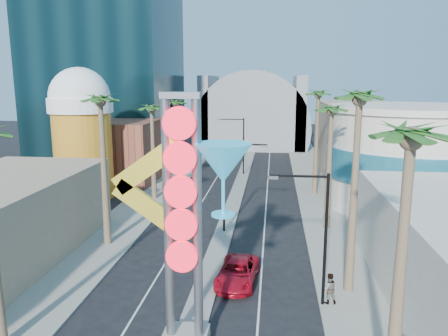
# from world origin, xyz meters

# --- Properties ---
(sidewalk_west) EXTENTS (5.00, 100.00, 0.15)m
(sidewalk_west) POSITION_xyz_m (-9.50, 35.00, 0.07)
(sidewalk_west) COLOR gray
(sidewalk_west) RESTS_ON ground
(sidewalk_east) EXTENTS (5.00, 100.00, 0.15)m
(sidewalk_east) POSITION_xyz_m (9.50, 35.00, 0.07)
(sidewalk_east) COLOR gray
(sidewalk_east) RESTS_ON ground
(median) EXTENTS (1.60, 84.00, 0.15)m
(median) POSITION_xyz_m (0.00, 38.00, 0.07)
(median) COLOR gray
(median) RESTS_ON ground
(hotel_tower) EXTENTS (20.00, 20.00, 50.00)m
(hotel_tower) POSITION_xyz_m (-22.00, 52.00, 25.00)
(hotel_tower) COLOR black
(hotel_tower) RESTS_ON ground
(brick_filler_west) EXTENTS (10.00, 10.00, 8.00)m
(brick_filler_west) POSITION_xyz_m (-16.00, 38.00, 4.00)
(brick_filler_west) COLOR brown
(brick_filler_west) RESTS_ON ground
(filler_east) EXTENTS (10.00, 20.00, 10.00)m
(filler_east) POSITION_xyz_m (16.00, 48.00, 5.00)
(filler_east) COLOR #9D7F65
(filler_east) RESTS_ON ground
(beer_mug) EXTENTS (7.00, 7.00, 14.50)m
(beer_mug) POSITION_xyz_m (-17.00, 30.00, 7.84)
(beer_mug) COLOR #AE6317
(beer_mug) RESTS_ON ground
(turquoise_building) EXTENTS (16.60, 16.60, 10.60)m
(turquoise_building) POSITION_xyz_m (18.00, 30.00, 5.25)
(turquoise_building) COLOR beige
(turquoise_building) RESTS_ON ground
(canopy) EXTENTS (22.00, 16.00, 22.00)m
(canopy) POSITION_xyz_m (0.00, 72.00, 4.31)
(canopy) COLOR slate
(canopy) RESTS_ON ground
(neon_sign) EXTENTS (6.53, 2.60, 12.55)m
(neon_sign) POSITION_xyz_m (0.82, 2.96, 7.31)
(neon_sign) COLOR gray
(neon_sign) RESTS_ON ground
(streetlight_0) EXTENTS (3.79, 0.25, 8.00)m
(streetlight_0) POSITION_xyz_m (0.55, 20.00, 4.88)
(streetlight_0) COLOR black
(streetlight_0) RESTS_ON ground
(streetlight_1) EXTENTS (3.79, 0.25, 8.00)m
(streetlight_1) POSITION_xyz_m (-0.55, 44.00, 4.88)
(streetlight_1) COLOR black
(streetlight_1) RESTS_ON ground
(streetlight_2) EXTENTS (3.45, 0.25, 8.00)m
(streetlight_2) POSITION_xyz_m (6.72, 8.00, 4.83)
(streetlight_2) COLOR black
(streetlight_2) RESTS_ON ground
(palm_1) EXTENTS (2.40, 2.40, 12.70)m
(palm_1) POSITION_xyz_m (-9.00, 16.00, 10.82)
(palm_1) COLOR brown
(palm_1) RESTS_ON ground
(palm_2) EXTENTS (2.40, 2.40, 11.20)m
(palm_2) POSITION_xyz_m (-9.00, 30.00, 9.48)
(palm_2) COLOR brown
(palm_2) RESTS_ON ground
(palm_3) EXTENTS (2.40, 2.40, 11.20)m
(palm_3) POSITION_xyz_m (-9.00, 42.00, 9.48)
(palm_3) COLOR brown
(palm_3) RESTS_ON ground
(palm_4) EXTENTS (2.40, 2.40, 12.20)m
(palm_4) POSITION_xyz_m (9.00, 0.00, 10.38)
(palm_4) COLOR brown
(palm_4) RESTS_ON ground
(palm_5) EXTENTS (2.40, 2.40, 13.20)m
(palm_5) POSITION_xyz_m (9.00, 10.00, 11.27)
(palm_5) COLOR brown
(palm_5) RESTS_ON ground
(palm_6) EXTENTS (2.40, 2.40, 11.70)m
(palm_6) POSITION_xyz_m (9.00, 22.00, 9.93)
(palm_6) COLOR brown
(palm_6) RESTS_ON ground
(palm_7) EXTENTS (2.40, 2.40, 12.70)m
(palm_7) POSITION_xyz_m (9.00, 34.00, 10.82)
(palm_7) COLOR brown
(palm_7) RESTS_ON ground
(red_pickup) EXTENTS (2.85, 5.45, 1.46)m
(red_pickup) POSITION_xyz_m (1.97, 10.46, 0.73)
(red_pickup) COLOR #B80E20
(red_pickup) RESTS_ON ground
(pedestrian_b) EXTENTS (0.99, 0.82, 1.86)m
(pedestrian_b) POSITION_xyz_m (7.56, 8.15, 1.08)
(pedestrian_b) COLOR gray
(pedestrian_b) RESTS_ON sidewalk_east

